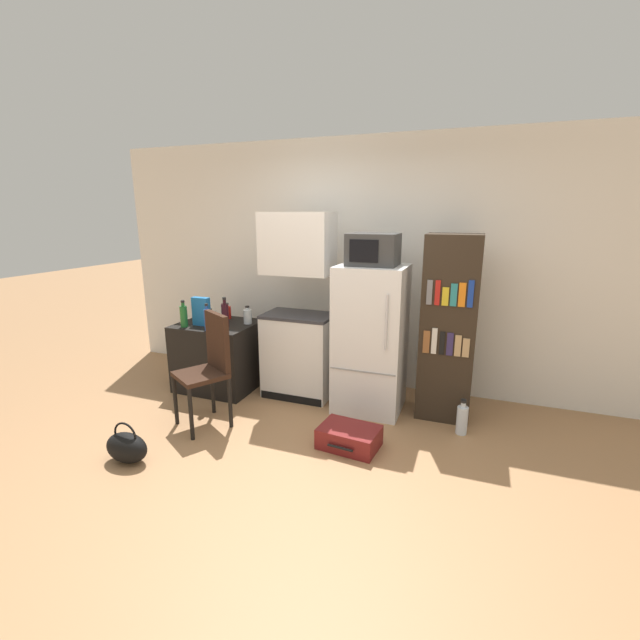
% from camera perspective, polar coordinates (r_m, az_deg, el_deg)
% --- Properties ---
extents(ground_plane, '(24.00, 24.00, 0.00)m').
position_cam_1_polar(ground_plane, '(3.40, -4.58, -19.74)').
color(ground_plane, '#A3754C').
extents(wall_back, '(6.40, 0.10, 2.66)m').
position_cam_1_polar(wall_back, '(4.69, 7.83, 7.13)').
color(wall_back, white).
rests_on(wall_back, ground_plane).
extents(side_table, '(0.82, 0.70, 0.73)m').
position_cam_1_polar(side_table, '(4.86, -13.30, -4.60)').
color(side_table, black).
rests_on(side_table, ground_plane).
extents(kitchen_hutch, '(0.72, 0.47, 1.90)m').
position_cam_1_polar(kitchen_hutch, '(4.39, -2.89, 0.61)').
color(kitchen_hutch, white).
rests_on(kitchen_hutch, ground_plane).
extents(refrigerator, '(0.64, 0.60, 1.42)m').
position_cam_1_polar(refrigerator, '(4.14, 6.77, -2.56)').
color(refrigerator, white).
rests_on(refrigerator, ground_plane).
extents(microwave, '(0.45, 0.38, 0.29)m').
position_cam_1_polar(microwave, '(3.98, 7.11, 9.31)').
color(microwave, '#333333').
rests_on(microwave, refrigerator).
extents(bookshelf, '(0.48, 0.39, 1.71)m').
position_cam_1_polar(bookshelf, '(4.10, 16.75, -1.12)').
color(bookshelf, '#2D2319').
rests_on(bookshelf, ground_plane).
extents(bottle_blue_soda, '(0.06, 0.06, 0.28)m').
position_cam_1_polar(bottle_blue_soda, '(4.46, -14.81, 0.10)').
color(bottle_blue_soda, '#1E47A3').
rests_on(bottle_blue_soda, side_table).
extents(bottle_clear_short, '(0.09, 0.09, 0.19)m').
position_cam_1_polar(bottle_clear_short, '(4.66, -9.62, 0.51)').
color(bottle_clear_short, silver).
rests_on(bottle_clear_short, side_table).
extents(bottle_ketchup_red, '(0.09, 0.09, 0.18)m').
position_cam_1_polar(bottle_ketchup_red, '(4.92, -12.29, 1.04)').
color(bottle_ketchup_red, '#AD1914').
rests_on(bottle_ketchup_red, side_table).
extents(bottle_milk_white, '(0.07, 0.07, 0.15)m').
position_cam_1_polar(bottle_milk_white, '(4.81, -14.38, 0.47)').
color(bottle_milk_white, white).
rests_on(bottle_milk_white, side_table).
extents(bottle_green_tall, '(0.07, 0.07, 0.28)m').
position_cam_1_polar(bottle_green_tall, '(4.67, -17.71, 0.55)').
color(bottle_green_tall, '#1E6028').
rests_on(bottle_green_tall, side_table).
extents(bottle_wine_dark, '(0.07, 0.07, 0.32)m').
position_cam_1_polar(bottle_wine_dark, '(4.55, -12.55, 0.72)').
color(bottle_wine_dark, black).
rests_on(bottle_wine_dark, side_table).
extents(bowl, '(0.15, 0.15, 0.04)m').
position_cam_1_polar(bowl, '(4.95, -14.20, 0.35)').
color(bowl, silver).
rests_on(bowl, side_table).
extents(cereal_box, '(0.19, 0.07, 0.30)m').
position_cam_1_polar(cereal_box, '(4.68, -15.55, 1.11)').
color(cereal_box, '#1E66A8').
rests_on(cereal_box, side_table).
extents(chair, '(0.55, 0.55, 1.03)m').
position_cam_1_polar(chair, '(3.97, -14.48, -5.26)').
color(chair, black).
rests_on(chair, ground_plane).
extents(suitcase_large_flat, '(0.51, 0.40, 0.17)m').
position_cam_1_polar(suitcase_large_flat, '(3.68, 3.90, -15.32)').
color(suitcase_large_flat, maroon).
rests_on(suitcase_large_flat, ground_plane).
extents(handbag, '(0.36, 0.20, 0.33)m').
position_cam_1_polar(handbag, '(3.77, -24.38, -15.18)').
color(handbag, black).
rests_on(handbag, ground_plane).
extents(water_bottle_front, '(0.10, 0.10, 0.32)m').
position_cam_1_polar(water_bottle_front, '(4.04, 18.42, -12.45)').
color(water_bottle_front, silver).
rests_on(water_bottle_front, ground_plane).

